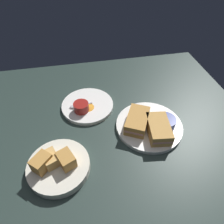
{
  "coord_description": "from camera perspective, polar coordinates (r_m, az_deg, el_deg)",
  "views": [
    {
      "loc": [
        -46.39,
        12.61,
        60.25
      ],
      "look_at": [
        9.94,
        1.53,
        3.0
      ],
      "focal_mm": 31.96,
      "sensor_mm": 36.0,
      "label": 1
    }
  ],
  "objects": [
    {
      "name": "ground_plane",
      "position": [
        0.78,
        2.53,
        -7.24
      ],
      "size": [
        110.0,
        110.0,
        3.0
      ],
      "primitive_type": "cube",
      "color": "#283833"
    },
    {
      "name": "plate_sandwich_main",
      "position": [
        0.8,
        10.52,
        -3.89
      ],
      "size": [
        25.95,
        25.95,
        1.6
      ],
      "primitive_type": "cylinder",
      "color": "white",
      "rests_on": "ground_plane"
    },
    {
      "name": "sandwich_half_near",
      "position": [
        0.77,
        7.23,
        -2.44
      ],
      "size": [
        15.04,
        12.75,
        4.8
      ],
      "color": "#C68C42",
      "rests_on": "plate_sandwich_main"
    },
    {
      "name": "sandwich_half_far",
      "position": [
        0.76,
        13.17,
        -4.66
      ],
      "size": [
        14.06,
        9.23,
        4.8
      ],
      "color": "tan",
      "rests_on": "plate_sandwich_main"
    },
    {
      "name": "ramekin_dark_sauce",
      "position": [
        0.79,
        15.0,
        -2.88
      ],
      "size": [
        7.93,
        7.93,
        3.82
      ],
      "color": "navy",
      "rests_on": "plate_sandwich_main"
    },
    {
      "name": "spoon_by_dark_ramekin",
      "position": [
        0.79,
        10.52,
        -3.68
      ],
      "size": [
        3.58,
        9.94,
        0.8
      ],
      "color": "silver",
      "rests_on": "plate_sandwich_main"
    },
    {
      "name": "plate_chips_companion",
      "position": [
        0.88,
        -7.0,
        1.88
      ],
      "size": [
        22.34,
        22.34,
        1.6
      ],
      "primitive_type": "cylinder",
      "color": "white",
      "rests_on": "ground_plane"
    },
    {
      "name": "ramekin_light_gravy",
      "position": [
        0.83,
        -8.82,
        1.51
      ],
      "size": [
        6.29,
        6.29,
        3.8
      ],
      "color": "maroon",
      "rests_on": "plate_chips_companion"
    },
    {
      "name": "spoon_by_gravy_ramekin",
      "position": [
        0.87,
        -10.14,
        1.73
      ],
      "size": [
        2.81,
        9.96,
        0.8
      ],
      "color": "silver",
      "rests_on": "plate_chips_companion"
    },
    {
      "name": "plantain_chip_scatter",
      "position": [
        0.85,
        -8.32,
        1.24
      ],
      "size": [
        7.86,
        10.88,
        0.6
      ],
      "color": "gold",
      "rests_on": "plate_chips_companion"
    },
    {
      "name": "bread_basket_rear",
      "position": [
        0.69,
        -15.28,
        -14.49
      ],
      "size": [
        20.32,
        20.32,
        7.92
      ],
      "color": "silver",
      "rests_on": "ground_plane"
    }
  ]
}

